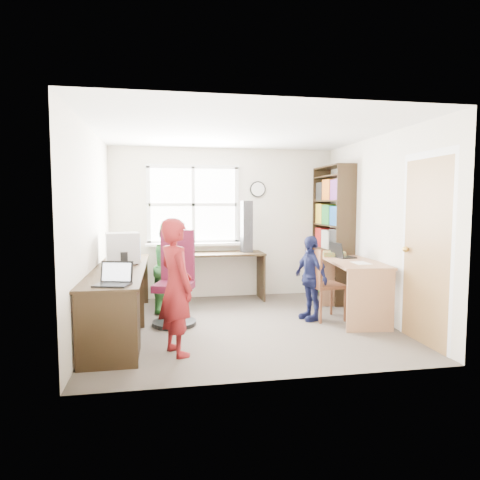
{
  "coord_description": "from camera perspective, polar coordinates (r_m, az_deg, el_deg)",
  "views": [
    {
      "loc": [
        -0.97,
        -5.17,
        1.53
      ],
      "look_at": [
        0.0,
        0.25,
        1.05
      ],
      "focal_mm": 32.0,
      "sensor_mm": 36.0,
      "label": 1
    }
  ],
  "objects": [
    {
      "name": "paper_a",
      "position": [
        4.93,
        -16.03,
        -4.29
      ],
      "size": [
        0.23,
        0.31,
        0.0
      ],
      "rotation": [
        0.0,
        0.0,
        0.08
      ],
      "color": "silver",
      "rests_on": "l_desk"
    },
    {
      "name": "potted_plant",
      "position": [
        6.66,
        -7.76,
        -0.41
      ],
      "size": [
        0.2,
        0.17,
        0.32
      ],
      "primitive_type": "imported",
      "rotation": [
        0.0,
        0.0,
        0.2
      ],
      "color": "#286529",
      "rests_on": "l_desk"
    },
    {
      "name": "cd_tower",
      "position": [
        6.74,
        0.87,
        1.81
      ],
      "size": [
        0.19,
        0.17,
        0.81
      ],
      "rotation": [
        0.0,
        0.0,
        0.19
      ],
      "color": "black",
      "rests_on": "l_desk"
    },
    {
      "name": "game_box",
      "position": [
        6.29,
        12.46,
        -1.82
      ],
      "size": [
        0.39,
        0.39,
        0.06
      ],
      "rotation": [
        0.0,
        0.0,
        -0.32
      ],
      "color": "red",
      "rests_on": "right_desk"
    },
    {
      "name": "person_red",
      "position": [
        4.36,
        -8.52,
        -6.18
      ],
      "size": [
        0.51,
        0.59,
        1.38
      ],
      "primitive_type": "imported",
      "rotation": [
        0.0,
        0.0,
        1.99
      ],
      "color": "maroon",
      "rests_on": "ground"
    },
    {
      "name": "crt_monitor",
      "position": [
        5.67,
        -15.39,
        -1.04
      ],
      "size": [
        0.46,
        0.42,
        0.4
      ],
      "rotation": [
        0.0,
        0.0,
        0.16
      ],
      "color": "#B1B1B5",
      "rests_on": "l_desk"
    },
    {
      "name": "person_navy",
      "position": [
        5.68,
        9.39,
        -4.99
      ],
      "size": [
        0.43,
        0.7,
        1.11
      ],
      "primitive_type": "imported",
      "rotation": [
        0.0,
        0.0,
        -1.3
      ],
      "color": "#151941",
      "rests_on": "ground"
    },
    {
      "name": "swivel_chair",
      "position": [
        5.49,
        -8.59,
        -5.81
      ],
      "size": [
        0.68,
        0.68,
        1.18
      ],
      "rotation": [
        0.0,
        0.0,
        -0.29
      ],
      "color": "black",
      "rests_on": "ground"
    },
    {
      "name": "person_green",
      "position": [
        6.09,
        -9.26,
        -3.56
      ],
      "size": [
        0.68,
        0.75,
        1.26
      ],
      "primitive_type": "imported",
      "rotation": [
        0.0,
        0.0,
        1.18
      ],
      "color": "#338033",
      "rests_on": "ground"
    },
    {
      "name": "right_desk",
      "position": [
        5.88,
        14.88,
        -4.72
      ],
      "size": [
        0.77,
        1.39,
        0.77
      ],
      "rotation": [
        0.0,
        0.0,
        -0.12
      ],
      "color": "#A07250",
      "rests_on": "ground"
    },
    {
      "name": "laptop_right",
      "position": [
        6.13,
        13.3,
        -1.83
      ],
      "size": [
        0.31,
        0.35,
        0.22
      ],
      "rotation": [
        0.0,
        0.0,
        1.72
      ],
      "color": "black",
      "rests_on": "right_desk"
    },
    {
      "name": "bookshelf",
      "position": [
        6.89,
        12.22,
        0.48
      ],
      "size": [
        0.3,
        1.02,
        2.1
      ],
      "color": "black",
      "rests_on": "ground"
    },
    {
      "name": "laptop_left",
      "position": [
        4.26,
        -16.44,
        -5.07
      ],
      "size": [
        0.38,
        0.34,
        0.22
      ],
      "rotation": [
        0.0,
        0.0,
        -0.27
      ],
      "color": "black",
      "rests_on": "l_desk"
    },
    {
      "name": "wooden_chair",
      "position": [
        5.71,
        10.83,
        -5.36
      ],
      "size": [
        0.46,
        0.46,
        0.95
      ],
      "rotation": [
        0.0,
        0.0,
        0.13
      ],
      "color": "brown",
      "rests_on": "ground"
    },
    {
      "name": "paper_b",
      "position": [
        5.65,
        15.83,
        -2.96
      ],
      "size": [
        0.2,
        0.27,
        0.0
      ],
      "rotation": [
        0.0,
        0.0,
        -0.02
      ],
      "color": "silver",
      "rests_on": "right_desk"
    },
    {
      "name": "l_desk",
      "position": [
        5.01,
        -13.88,
        -7.54
      ],
      "size": [
        2.38,
        2.95,
        0.75
      ],
      "color": "black",
      "rests_on": "ground"
    },
    {
      "name": "room",
      "position": [
        5.37,
        0.4,
        1.64
      ],
      "size": [
        3.64,
        3.44,
        2.44
      ],
      "color": "#484038",
      "rests_on": "ground"
    },
    {
      "name": "speaker_b",
      "position": [
        6.07,
        -14.66,
        -1.77
      ],
      "size": [
        0.1,
        0.1,
        0.17
      ],
      "rotation": [
        0.0,
        0.0,
        0.19
      ],
      "color": "black",
      "rests_on": "l_desk"
    },
    {
      "name": "speaker_a",
      "position": [
        5.51,
        -15.21,
        -2.43
      ],
      "size": [
        0.1,
        0.1,
        0.17
      ],
      "rotation": [
        0.0,
        0.0,
        0.16
      ],
      "color": "black",
      "rests_on": "l_desk"
    }
  ]
}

